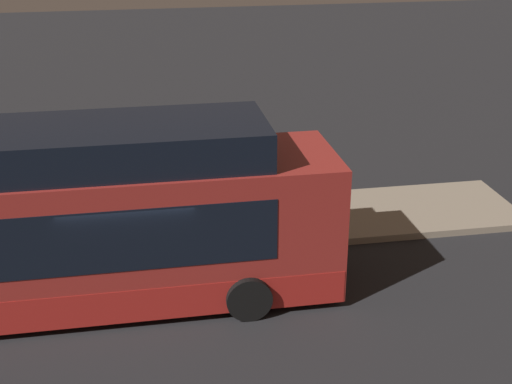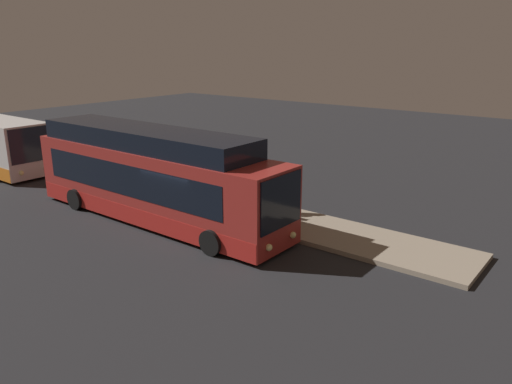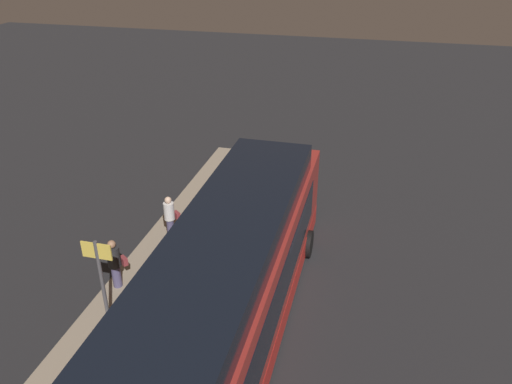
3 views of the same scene
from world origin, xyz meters
name	(u,v)px [view 2 (image 2 of 3)]	position (x,y,z in m)	size (l,w,h in m)	color
ground	(188,231)	(0.00, 0.00, 0.00)	(80.00, 80.00, 0.00)	#232326
platform	(238,209)	(0.00, 3.07, 0.09)	(20.00, 2.93, 0.17)	gray
bus_lead	(154,179)	(-2.06, 0.19, 1.70)	(12.54, 2.85, 3.76)	maroon
passenger_boarding	(237,180)	(-0.95, 4.13, 1.03)	(0.64, 0.59, 1.61)	#4C476B
passenger_waiting	(284,194)	(1.98, 3.64, 1.01)	(0.62, 0.58, 1.57)	#4C476B
suitcase	(286,211)	(2.43, 3.17, 0.50)	(0.41, 0.19, 0.88)	#334C7F
sign_post	(200,158)	(-2.63, 3.48, 1.94)	(0.10, 0.81, 2.77)	#4C4C51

